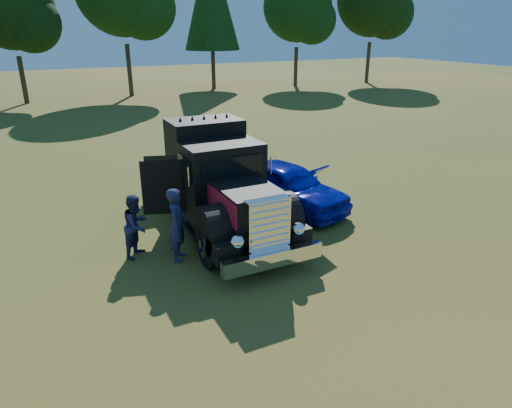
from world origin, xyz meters
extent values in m
plane|color=#2E4E17|center=(0.00, 0.00, 0.00)|extent=(120.00, 120.00, 0.00)
cylinder|color=#2D2116|center=(4.00, 30.00, 2.07)|extent=(0.36, 0.36, 4.14)
sphere|color=black|center=(5.38, 29.08, 6.90)|extent=(5.06, 5.06, 5.06)
cylinder|color=#2D2116|center=(28.00, 29.00, 1.98)|extent=(0.36, 0.36, 3.96)
sphere|color=black|center=(29.32, 28.12, 6.60)|extent=(4.84, 4.84, 4.84)
cylinder|color=#2D2116|center=(20.00, 30.00, 1.80)|extent=(0.36, 0.36, 3.60)
sphere|color=black|center=(20.00, 30.00, 7.20)|extent=(6.40, 6.40, 6.40)
sphere|color=black|center=(21.20, 29.20, 6.00)|extent=(4.40, 4.40, 4.40)
cylinder|color=#2D2116|center=(12.00, 31.50, 2.25)|extent=(0.36, 0.36, 4.50)
cylinder|color=#2D2116|center=(-4.00, 29.50, 1.71)|extent=(0.36, 0.36, 3.42)
sphere|color=black|center=(-4.00, 29.50, 6.84)|extent=(6.08, 6.08, 6.08)
sphere|color=black|center=(-2.86, 28.74, 5.70)|extent=(4.18, 4.18, 4.18)
cylinder|color=black|center=(-0.60, -0.35, 0.55)|extent=(0.32, 1.10, 1.10)
cylinder|color=black|center=(1.50, -0.35, 0.55)|extent=(0.32, 1.10, 1.10)
cylinder|color=black|center=(-0.60, 4.45, 0.55)|extent=(0.32, 1.10, 1.10)
cylinder|color=black|center=(1.50, 4.45, 0.55)|extent=(0.32, 1.10, 1.10)
cylinder|color=black|center=(-0.27, 4.45, 0.55)|extent=(0.32, 1.10, 1.10)
cylinder|color=black|center=(1.17, 4.45, 0.55)|extent=(0.32, 1.10, 1.10)
cube|color=black|center=(0.45, 2.25, 0.62)|extent=(1.60, 6.40, 0.28)
cube|color=white|center=(0.45, -1.60, 0.55)|extent=(2.50, 0.22, 0.36)
cube|color=white|center=(0.45, -1.30, 1.25)|extent=(1.05, 0.30, 1.30)
cube|color=black|center=(0.45, -0.25, 1.30)|extent=(1.35, 1.80, 1.10)
cube|color=maroon|center=(-0.24, -0.25, 1.50)|extent=(0.02, 1.80, 0.60)
cube|color=maroon|center=(1.14, -0.25, 1.50)|extent=(0.02, 1.80, 0.60)
cylinder|color=black|center=(-0.50, -0.35, 0.95)|extent=(0.55, 1.24, 1.24)
cylinder|color=black|center=(1.40, -0.35, 0.95)|extent=(0.55, 1.24, 1.24)
sphere|color=white|center=(-0.33, -1.37, 1.05)|extent=(0.32, 0.32, 0.32)
sphere|color=white|center=(1.23, -1.37, 1.05)|extent=(0.32, 0.32, 0.32)
cube|color=black|center=(0.45, 1.30, 1.55)|extent=(2.05, 1.30, 2.10)
cube|color=black|center=(0.45, 0.63, 2.05)|extent=(1.70, 0.05, 0.65)
cube|color=black|center=(0.45, 2.60, 1.75)|extent=(2.05, 1.30, 2.50)
cube|color=black|center=(0.45, 4.25, 0.95)|extent=(2.00, 2.00, 0.35)
cube|color=black|center=(-1.10, 1.78, 1.45)|extent=(1.06, 0.40, 1.50)
cube|color=#903A14|center=(-1.12, 1.82, 1.30)|extent=(0.81, 0.29, 0.75)
imported|color=#060E96|center=(2.99, 2.20, 0.74)|extent=(2.96, 4.67, 1.48)
cube|color=#060E96|center=(2.49, 0.58, 1.55)|extent=(1.52, 1.27, 0.67)
imported|color=#1D2D45|center=(-1.16, 0.37, 0.93)|extent=(0.71, 0.81, 1.87)
imported|color=#1F2149|center=(-2.02, 1.03, 0.81)|extent=(0.99, 1.00, 1.63)
camera|label=1|loc=(-3.96, -9.64, 5.47)|focal=32.00mm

